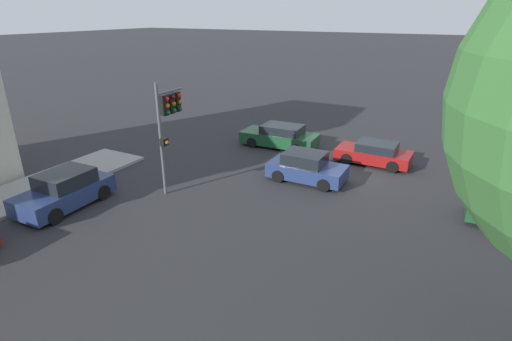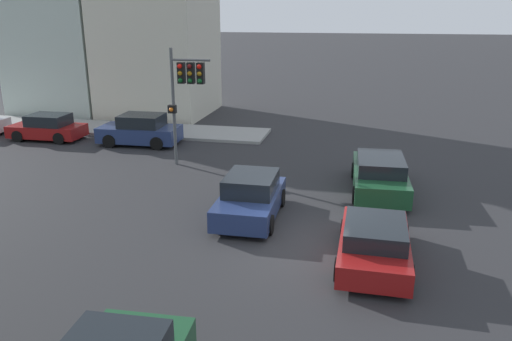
% 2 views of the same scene
% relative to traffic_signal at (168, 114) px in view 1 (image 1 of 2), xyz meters
% --- Properties ---
extents(ground_plane, '(300.00, 300.00, 0.00)m').
position_rel_traffic_signal_xyz_m(ground_plane, '(-6.91, -6.11, -3.71)').
color(ground_plane, '#28282B').
extents(traffic_signal, '(0.59, 1.90, 5.19)m').
position_rel_traffic_signal_xyz_m(traffic_signal, '(0.00, 0.00, 0.00)').
color(traffic_signal, '#515456').
rests_on(traffic_signal, ground_plane).
extents(crossing_car_0, '(4.86, 2.20, 1.41)m').
position_rel_traffic_signal_xyz_m(crossing_car_0, '(-1.71, -8.35, -3.03)').
color(crossing_car_0, '#194728').
rests_on(crossing_car_0, ground_plane).
extents(crossing_car_1, '(3.86, 2.00, 1.47)m').
position_rel_traffic_signal_xyz_m(crossing_car_1, '(-5.20, -4.04, -3.03)').
color(crossing_car_1, navy).
rests_on(crossing_car_1, ground_plane).
extents(crossing_car_2, '(4.07, 2.01, 1.26)m').
position_rel_traffic_signal_xyz_m(crossing_car_2, '(-7.66, -8.10, -3.10)').
color(crossing_car_2, maroon).
rests_on(crossing_car_2, ground_plane).
extents(parked_car_0, '(2.15, 4.18, 1.58)m').
position_rel_traffic_signal_xyz_m(parked_car_0, '(3.00, 3.70, -2.97)').
color(parked_car_0, navy).
rests_on(parked_car_0, ground_plane).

